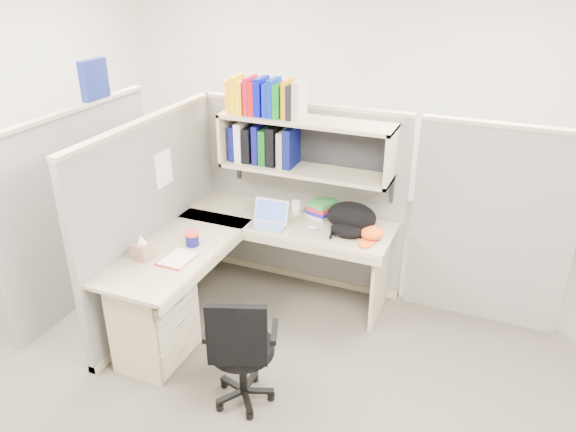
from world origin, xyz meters
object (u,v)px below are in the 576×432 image
at_px(laptop, 267,215).
at_px(backpack, 350,219).
at_px(task_chair, 242,366).
at_px(snack_canister, 192,239).
at_px(desk, 192,292).

distance_m(laptop, backpack, 0.65).
xyz_separation_m(backpack, task_chair, (-0.30, -1.29, -0.53)).
xyz_separation_m(backpack, snack_canister, (-1.02, -0.64, -0.06)).
bearing_deg(laptop, desk, -116.94).
bearing_deg(backpack, snack_canister, -142.18).
relative_size(desk, snack_canister, 16.81).
bearing_deg(desk, laptop, 65.52).
relative_size(backpack, snack_canister, 3.80).
distance_m(desk, snack_canister, 0.40).
bearing_deg(snack_canister, laptop, 51.48).
xyz_separation_m(desk, laptop, (0.31, 0.67, 0.39)).
height_order(desk, backpack, backpack).
height_order(laptop, snack_canister, laptop).
bearing_deg(task_chair, laptop, 106.30).
distance_m(laptop, snack_canister, 0.63).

